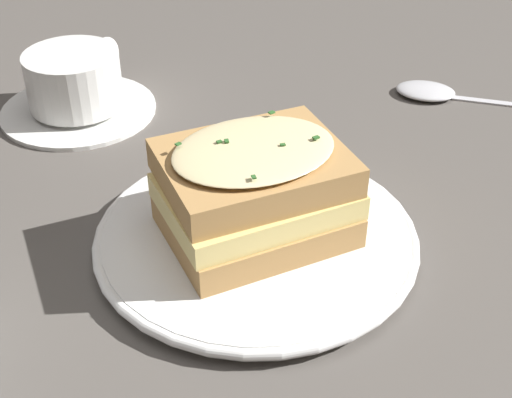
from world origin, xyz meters
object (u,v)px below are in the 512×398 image
(dinner_plate, at_px, (256,238))
(sandwich, at_px, (255,191))
(spoon, at_px, (435,92))
(teacup_with_saucer, at_px, (76,87))

(dinner_plate, bearing_deg, sandwich, 97.61)
(sandwich, height_order, spoon, sandwich)
(teacup_with_saucer, height_order, spoon, teacup_with_saucer)
(teacup_with_saucer, xyz_separation_m, spoon, (0.36, -0.02, -0.02))
(sandwich, relative_size, spoon, 0.90)
(dinner_plate, relative_size, spoon, 1.42)
(sandwich, bearing_deg, teacup_with_saucer, 122.45)
(sandwich, height_order, teacup_with_saucer, sandwich)
(sandwich, bearing_deg, dinner_plate, -82.39)
(spoon, bearing_deg, sandwich, 157.37)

